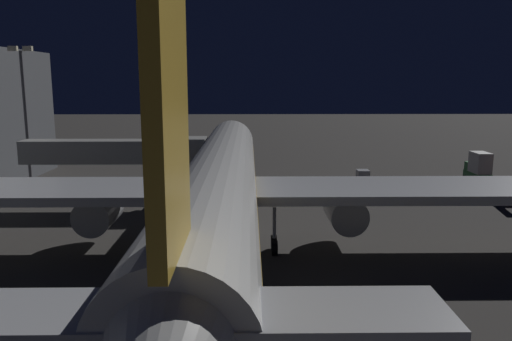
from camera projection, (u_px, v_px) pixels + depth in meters
name	position (u px, v px, depth m)	size (l,w,h in m)	color
ground_plane	(225.00, 229.00, 45.73)	(320.00, 320.00, 0.00)	#383533
airliner_at_gate	(220.00, 186.00, 37.62)	(54.98, 59.15, 17.83)	silver
jet_bridge	(129.00, 152.00, 54.71)	(20.20, 3.40, 7.29)	#9E9E99
apron_floodlight_mast	(25.00, 107.00, 61.66)	(2.90, 0.50, 17.57)	#59595E
cargo_truck_aft	(478.00, 168.00, 66.25)	(2.36, 4.41, 4.17)	#287038
belt_loader	(504.00, 194.00, 56.37)	(1.96, 7.17, 2.92)	maroon
baggage_container_mid_row	(363.00, 176.00, 67.40)	(1.58, 1.72, 1.57)	#B7BABF
traffic_cone_nose_port	(249.00, 181.00, 66.39)	(0.36, 0.36, 0.55)	orange
traffic_cone_nose_starboard	(216.00, 181.00, 66.33)	(0.36, 0.36, 0.55)	orange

